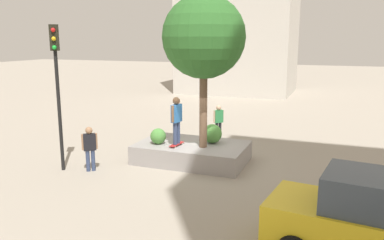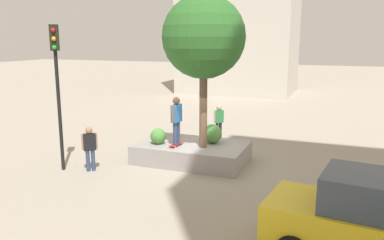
{
  "view_description": "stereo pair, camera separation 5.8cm",
  "coord_description": "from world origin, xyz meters",
  "px_view_note": "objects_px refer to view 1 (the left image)",
  "views": [
    {
      "loc": [
        -4.51,
        12.96,
        4.51
      ],
      "look_at": [
        0.51,
        -0.23,
        1.59
      ],
      "focal_mm": 36.6,
      "sensor_mm": 36.0,
      "label": 1
    },
    {
      "loc": [
        -4.57,
        12.94,
        4.51
      ],
      "look_at": [
        0.51,
        -0.23,
        1.59
      ],
      "focal_mm": 36.6,
      "sensor_mm": 36.0,
      "label": 2
    }
  ],
  "objects_px": {
    "planter_ledge": "(192,152)",
    "plaza_tree": "(204,37)",
    "skateboard": "(177,144)",
    "bystander_watching": "(90,146)",
    "skateboarder": "(176,117)",
    "taxi_cab": "(375,221)",
    "passerby_with_bag": "(218,119)",
    "traffic_light_corner": "(57,74)"
  },
  "relations": [
    {
      "from": "planter_ledge",
      "to": "plaza_tree",
      "type": "bearing_deg",
      "value": 152.03
    },
    {
      "from": "skateboard",
      "to": "planter_ledge",
      "type": "bearing_deg",
      "value": -130.42
    },
    {
      "from": "skateboard",
      "to": "bystander_watching",
      "type": "relative_size",
      "value": 0.52
    },
    {
      "from": "skateboarder",
      "to": "bystander_watching",
      "type": "distance_m",
      "value": 3.19
    },
    {
      "from": "planter_ledge",
      "to": "taxi_cab",
      "type": "relative_size",
      "value": 0.93
    },
    {
      "from": "planter_ledge",
      "to": "passerby_with_bag",
      "type": "relative_size",
      "value": 2.58
    },
    {
      "from": "passerby_with_bag",
      "to": "planter_ledge",
      "type": "bearing_deg",
      "value": 91.86
    },
    {
      "from": "planter_ledge",
      "to": "plaza_tree",
      "type": "distance_m",
      "value": 4.27
    },
    {
      "from": "traffic_light_corner",
      "to": "plaza_tree",
      "type": "bearing_deg",
      "value": -153.23
    },
    {
      "from": "skateboard",
      "to": "skateboarder",
      "type": "height_order",
      "value": "skateboarder"
    },
    {
      "from": "plaza_tree",
      "to": "bystander_watching",
      "type": "height_order",
      "value": "plaza_tree"
    },
    {
      "from": "planter_ledge",
      "to": "passerby_with_bag",
      "type": "height_order",
      "value": "passerby_with_bag"
    },
    {
      "from": "skateboard",
      "to": "traffic_light_corner",
      "type": "distance_m",
      "value": 4.81
    },
    {
      "from": "skateboard",
      "to": "taxi_cab",
      "type": "distance_m",
      "value": 7.83
    },
    {
      "from": "planter_ledge",
      "to": "skateboarder",
      "type": "height_order",
      "value": "skateboarder"
    },
    {
      "from": "bystander_watching",
      "to": "skateboard",
      "type": "bearing_deg",
      "value": -144.54
    },
    {
      "from": "skateboard",
      "to": "skateboarder",
      "type": "relative_size",
      "value": 0.47
    },
    {
      "from": "bystander_watching",
      "to": "plaza_tree",
      "type": "bearing_deg",
      "value": -150.16
    },
    {
      "from": "planter_ledge",
      "to": "bystander_watching",
      "type": "xyz_separation_m",
      "value": [
        2.92,
        2.27,
        0.56
      ]
    },
    {
      "from": "plaza_tree",
      "to": "traffic_light_corner",
      "type": "height_order",
      "value": "plaza_tree"
    },
    {
      "from": "planter_ledge",
      "to": "skateboard",
      "type": "height_order",
      "value": "skateboard"
    },
    {
      "from": "traffic_light_corner",
      "to": "bystander_watching",
      "type": "bearing_deg",
      "value": -165.42
    },
    {
      "from": "taxi_cab",
      "to": "passerby_with_bag",
      "type": "xyz_separation_m",
      "value": [
        5.99,
        -8.91,
        -0.07
      ]
    },
    {
      "from": "taxi_cab",
      "to": "bystander_watching",
      "type": "relative_size",
      "value": 2.73
    },
    {
      "from": "planter_ledge",
      "to": "traffic_light_corner",
      "type": "relative_size",
      "value": 0.81
    },
    {
      "from": "skateboard",
      "to": "skateboarder",
      "type": "distance_m",
      "value": 1.01
    },
    {
      "from": "planter_ledge",
      "to": "traffic_light_corner",
      "type": "xyz_separation_m",
      "value": [
        3.9,
        2.52,
        3.03
      ]
    },
    {
      "from": "planter_ledge",
      "to": "taxi_cab",
      "type": "height_order",
      "value": "taxi_cab"
    },
    {
      "from": "skateboarder",
      "to": "bystander_watching",
      "type": "height_order",
      "value": "skateboarder"
    },
    {
      "from": "skateboard",
      "to": "skateboarder",
      "type": "xyz_separation_m",
      "value": [
        -0.0,
        0.0,
        1.01
      ]
    },
    {
      "from": "passerby_with_bag",
      "to": "taxi_cab",
      "type": "bearing_deg",
      "value": 123.94
    },
    {
      "from": "plaza_tree",
      "to": "taxi_cab",
      "type": "bearing_deg",
      "value": 137.63
    },
    {
      "from": "skateboard",
      "to": "taxi_cab",
      "type": "xyz_separation_m",
      "value": [
        -6.29,
        4.66,
        0.22
      ]
    },
    {
      "from": "plaza_tree",
      "to": "taxi_cab",
      "type": "relative_size",
      "value": 1.24
    },
    {
      "from": "skateboarder",
      "to": "passerby_with_bag",
      "type": "height_order",
      "value": "skateboarder"
    },
    {
      "from": "planter_ledge",
      "to": "traffic_light_corner",
      "type": "bearing_deg",
      "value": 32.93
    },
    {
      "from": "skateboarder",
      "to": "taxi_cab",
      "type": "height_order",
      "value": "skateboarder"
    },
    {
      "from": "skateboarder",
      "to": "passerby_with_bag",
      "type": "xyz_separation_m",
      "value": [
        -0.29,
        -4.24,
        -0.86
      ]
    },
    {
      "from": "passerby_with_bag",
      "to": "traffic_light_corner",
      "type": "bearing_deg",
      "value": 58.99
    },
    {
      "from": "taxi_cab",
      "to": "traffic_light_corner",
      "type": "height_order",
      "value": "traffic_light_corner"
    },
    {
      "from": "traffic_light_corner",
      "to": "passerby_with_bag",
      "type": "height_order",
      "value": "traffic_light_corner"
    },
    {
      "from": "plaza_tree",
      "to": "bystander_watching",
      "type": "bearing_deg",
      "value": 29.84
    }
  ]
}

